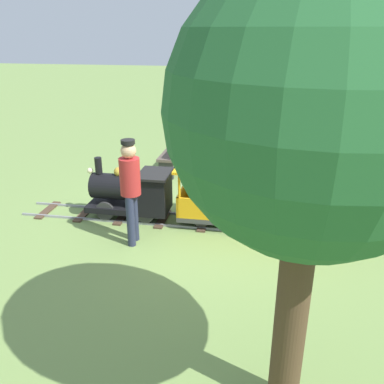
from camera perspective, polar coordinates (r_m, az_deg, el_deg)
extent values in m
plane|color=#75934C|center=(6.88, 1.67, -4.36)|extent=(60.00, 60.00, 0.00)
cube|color=gray|center=(6.66, 1.35, -5.11)|extent=(0.03, 6.40, 0.04)
cube|color=gray|center=(7.09, 1.93, -3.36)|extent=(0.03, 6.40, 0.04)
cube|color=#4C3828|center=(7.10, 25.10, -5.58)|extent=(0.72, 0.14, 0.03)
cube|color=#4C3828|center=(6.94, 19.43, -5.34)|extent=(0.72, 0.14, 0.03)
cube|color=#4C3828|center=(6.85, 13.56, -5.03)|extent=(0.72, 0.14, 0.03)
cube|color=#4C3828|center=(6.82, 7.58, -4.66)|extent=(0.72, 0.14, 0.03)
cube|color=#4C3828|center=(6.88, 1.65, -4.24)|extent=(0.72, 0.14, 0.03)
cube|color=#4C3828|center=(7.00, -4.13, -3.79)|extent=(0.72, 0.14, 0.03)
cube|color=#4C3828|center=(7.19, -9.65, -3.33)|extent=(0.72, 0.14, 0.03)
cube|color=#4C3828|center=(7.45, -14.83, -2.86)|extent=(0.72, 0.14, 0.03)
cube|color=#4C3828|center=(7.76, -19.63, -2.41)|extent=(0.72, 0.14, 0.03)
cube|color=black|center=(7.07, -8.82, -1.98)|extent=(0.60, 1.40, 0.10)
cylinder|color=black|center=(7.01, -10.54, 0.76)|extent=(0.44, 0.85, 0.44)
cylinder|color=#B7932D|center=(7.16, -13.73, 0.96)|extent=(0.37, 0.02, 0.37)
cylinder|color=black|center=(6.99, -13.03, 3.65)|extent=(0.12, 0.12, 0.28)
sphere|color=#B7932D|center=(6.90, -10.30, 2.82)|extent=(0.16, 0.16, 0.16)
cube|color=black|center=(6.82, -5.18, 0.22)|extent=(0.60, 0.45, 0.55)
cube|color=black|center=(6.71, -5.27, 2.56)|extent=(0.68, 0.53, 0.04)
sphere|color=#F2EAB2|center=(7.09, -14.14, 2.94)|extent=(0.10, 0.10, 0.10)
cylinder|color=#2D2D2D|center=(6.99, -12.15, -2.62)|extent=(0.05, 0.32, 0.32)
cylinder|color=#2D2D2D|center=(7.40, -10.81, -1.10)|extent=(0.05, 0.32, 0.32)
cylinder|color=#2D2D2D|center=(6.77, -6.62, -3.09)|extent=(0.05, 0.32, 0.32)
cylinder|color=#2D2D2D|center=(7.19, -5.57, -1.49)|extent=(0.05, 0.32, 0.32)
cube|color=#3F3F3F|center=(6.75, 9.26, -3.51)|extent=(0.68, 2.60, 0.08)
cube|color=orange|center=(6.37, 9.31, -2.99)|extent=(0.04, 2.60, 0.35)
cube|color=orange|center=(6.96, 9.42, -0.79)|extent=(0.04, 2.60, 0.35)
cube|color=orange|center=(6.78, -1.50, -1.12)|extent=(0.68, 0.04, 0.35)
cube|color=orange|center=(6.79, 20.22, -2.50)|extent=(0.68, 0.04, 0.35)
cylinder|color=orange|center=(6.41, -1.79, -0.57)|extent=(0.04, 0.04, 0.75)
cylinder|color=orange|center=(6.98, -0.78, 1.36)|extent=(0.04, 0.04, 0.75)
cylinder|color=orange|center=(6.43, 20.62, -2.00)|extent=(0.04, 0.04, 0.75)
cylinder|color=orange|center=(6.99, 19.80, 0.04)|extent=(0.04, 0.04, 0.75)
cube|color=orange|center=(6.45, 9.69, 3.00)|extent=(0.78, 2.70, 0.04)
cube|color=brown|center=(6.75, 17.16, -2.75)|extent=(0.52, 0.20, 0.24)
cube|color=brown|center=(6.70, 13.27, -2.52)|extent=(0.52, 0.20, 0.24)
cube|color=brown|center=(6.68, 9.34, -2.27)|extent=(0.52, 0.20, 0.24)
cube|color=brown|center=(6.70, 5.41, -2.02)|extent=(0.52, 0.20, 0.24)
cube|color=brown|center=(6.74, 1.51, -1.75)|extent=(0.52, 0.20, 0.24)
cylinder|color=#262626|center=(6.60, 1.27, -4.02)|extent=(0.04, 0.24, 0.24)
cylinder|color=#262626|center=(7.03, 1.86, -2.32)|extent=(0.04, 0.24, 0.24)
cylinder|color=#262626|center=(6.61, 17.13, -5.03)|extent=(0.04, 0.24, 0.24)
cylinder|color=#262626|center=(7.04, 16.71, -3.27)|extent=(0.04, 0.24, 0.24)
cylinder|color=#282D47|center=(6.09, -8.63, -4.10)|extent=(0.12, 0.12, 0.80)
cylinder|color=#282D47|center=(6.25, -8.12, -3.39)|extent=(0.12, 0.12, 0.80)
cylinder|color=#B22828|center=(5.91, -8.73, 2.16)|extent=(0.30, 0.30, 0.55)
sphere|color=tan|center=(5.79, -8.95, 5.74)|extent=(0.22, 0.22, 0.22)
cylinder|color=black|center=(5.76, -9.02, 6.99)|extent=(0.20, 0.20, 0.06)
cube|color=brown|center=(9.29, -2.81, 5.52)|extent=(1.31, 0.42, 0.06)
cube|color=brown|center=(9.19, -1.74, 6.65)|extent=(1.30, 0.06, 0.40)
cube|color=#333333|center=(8.82, -3.64, 3.17)|extent=(0.08, 0.32, 0.42)
cube|color=#333333|center=(9.88, -2.02, 5.28)|extent=(0.08, 0.32, 0.42)
cylinder|color=#4C3823|center=(3.47, 13.80, -16.42)|extent=(0.26, 0.26, 1.87)
sphere|color=#235B2D|center=(2.79, 16.86, 11.00)|extent=(1.99, 1.99, 1.99)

